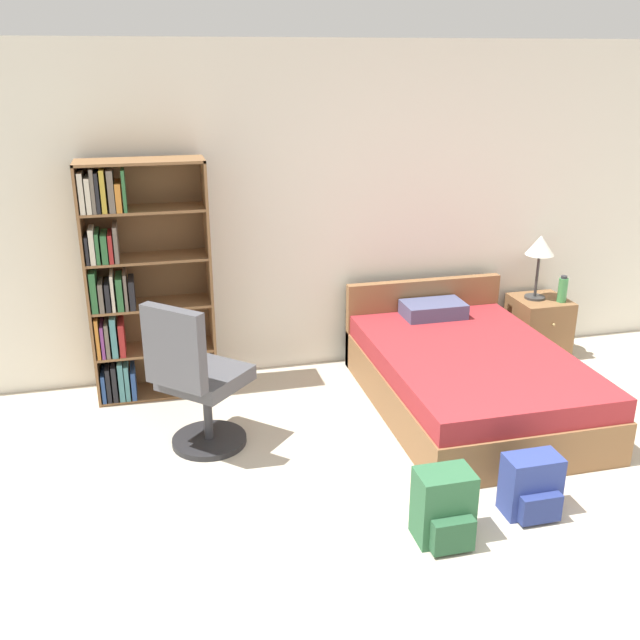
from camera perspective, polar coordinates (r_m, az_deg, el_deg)
name	(u,v)px	position (r m, az deg, el deg)	size (l,w,h in m)	color
ground_plane	(585,621)	(3.81, 20.42, -21.65)	(14.00, 14.00, 0.00)	#BCB29E
wall_back	(377,209)	(5.89, 4.56, 8.85)	(9.00, 0.06, 2.60)	silver
bookshelf	(132,284)	(5.43, -14.79, 2.84)	(0.90, 0.34, 1.79)	brown
bed	(466,375)	(5.42, 11.61, -4.33)	(1.34, 1.98, 0.72)	brown
office_chair	(196,382)	(4.68, -9.87, -4.87)	(0.72, 0.72, 1.06)	#232326
nightstand	(538,326)	(6.50, 17.05, -0.48)	(0.44, 0.47, 0.51)	brown
table_lamp	(540,249)	(6.29, 17.19, 5.46)	(0.24, 0.24, 0.55)	#333333
water_bottle	(563,290)	(6.36, 18.84, 2.32)	(0.08, 0.08, 0.23)	#3F8C4C
backpack_blue	(532,487)	(4.33, 16.58, -12.67)	(0.32, 0.25, 0.36)	navy
backpack_green	(444,508)	(4.01, 9.91, -14.61)	(0.30, 0.28, 0.41)	#2D603D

